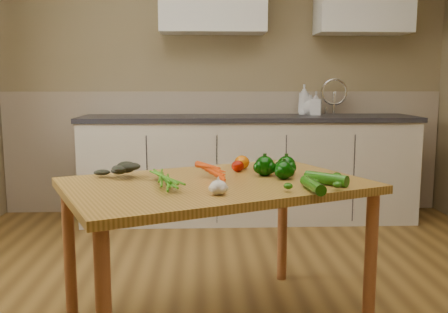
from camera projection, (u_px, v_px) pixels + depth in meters
room at (246, 67)px, 2.21m from camera, size 4.04×5.04×2.64m
counter_run at (249, 167)px, 4.33m from camera, size 2.84×0.64×1.14m
table at (216, 198)px, 2.33m from camera, size 1.58×1.33×0.72m
soap_bottle_a at (304, 99)px, 4.43m from camera, size 0.13×0.13×0.27m
soap_bottle_b at (316, 103)px, 4.35m from camera, size 0.12×0.12×0.21m
soap_bottle_c at (310, 105)px, 4.40m from camera, size 0.16×0.16×0.17m
carrot_bunch at (199, 174)px, 2.31m from camera, size 0.31×0.28×0.07m
leafy_greens at (116, 168)px, 2.40m from camera, size 0.19×0.17×0.10m
garlic_bulb at (218, 187)px, 2.04m from camera, size 0.07×0.07×0.06m
pepper_a at (265, 166)px, 2.46m from camera, size 0.10×0.10×0.10m
pepper_b at (286, 166)px, 2.47m from camera, size 0.10×0.10×0.10m
pepper_c at (284, 170)px, 2.37m from camera, size 0.09×0.09×0.09m
tomato_a at (238, 166)px, 2.56m from camera, size 0.07×0.07×0.06m
tomato_b at (242, 162)px, 2.65m from camera, size 0.08×0.08×0.07m
tomato_c at (267, 165)px, 2.61m from camera, size 0.06×0.06×0.06m
zucchini_a at (326, 179)px, 2.24m from camera, size 0.19×0.18×0.05m
zucchini_b at (313, 185)px, 2.11m from camera, size 0.07×0.22×0.05m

